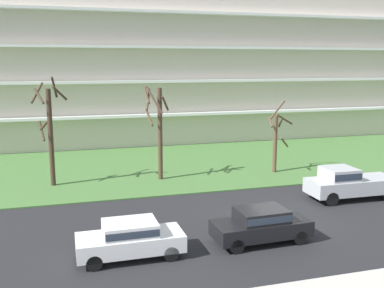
{
  "coord_description": "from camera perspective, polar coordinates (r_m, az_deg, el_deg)",
  "views": [
    {
      "loc": [
        -9.99,
        -19.42,
        8.01
      ],
      "look_at": [
        -2.68,
        6.0,
        3.16
      ],
      "focal_mm": 41.61,
      "sensor_mm": 36.0,
      "label": 1
    }
  ],
  "objects": [
    {
      "name": "sedan_white_center_left",
      "position": [
        18.97,
        -7.92,
        -11.82
      ],
      "size": [
        4.41,
        1.82,
        1.57
      ],
      "rotation": [
        0.0,
        0.0,
        0.01
      ],
      "color": "white",
      "rests_on": "ground"
    },
    {
      "name": "sedan_black_center_right",
      "position": [
        20.56,
        8.85,
        -10.06
      ],
      "size": [
        4.46,
        1.96,
        1.57
      ],
      "rotation": [
        0.0,
        0.0,
        0.04
      ],
      "color": "black",
      "rests_on": "ground"
    },
    {
      "name": "tree_far_left",
      "position": [
        29.99,
        -17.76,
        1.67
      ],
      "size": [
        2.25,
        2.22,
        7.17
      ],
      "color": "#423023",
      "rests_on": "ground"
    },
    {
      "name": "tree_center",
      "position": [
        32.89,
        10.75,
        0.6
      ],
      "size": [
        1.62,
        1.93,
        5.33
      ],
      "color": "brown",
      "rests_on": "ground"
    },
    {
      "name": "pickup_silver_near_left",
      "position": [
        28.01,
        19.42,
        -4.68
      ],
      "size": [
        5.44,
        2.1,
        1.95
      ],
      "rotation": [
        0.0,
        0.0,
        3.12
      ],
      "color": "#B7BABF",
      "rests_on": "ground"
    },
    {
      "name": "ground",
      "position": [
        23.26,
        10.64,
        -9.94
      ],
      "size": [
        160.0,
        160.0,
        0.0
      ],
      "primitive_type": "plane",
      "color": "#232326"
    },
    {
      "name": "grass_lawn_strip",
      "position": [
        35.78,
        0.57,
        -2.48
      ],
      "size": [
        80.0,
        16.0,
        0.08
      ],
      "primitive_type": "cube",
      "color": "#477238",
      "rests_on": "ground"
    },
    {
      "name": "tree_left",
      "position": [
        30.19,
        -4.35,
        2.12
      ],
      "size": [
        1.71,
        2.03,
        6.52
      ],
      "color": "#4C3828",
      "rests_on": "ground"
    },
    {
      "name": "apartment_building",
      "position": [
        49.24,
        -4.42,
        10.18
      ],
      "size": [
        51.38,
        14.55,
        15.71
      ],
      "color": "beige",
      "rests_on": "ground"
    }
  ]
}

